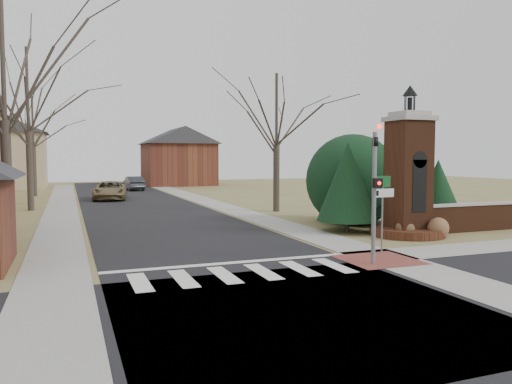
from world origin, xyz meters
name	(u,v)px	position (x,y,z in m)	size (l,w,h in m)	color
ground	(253,280)	(0.00, 0.00, 0.00)	(120.00, 120.00, 0.00)	olive
main_street	(142,207)	(0.00, 22.00, 0.01)	(8.00, 70.00, 0.01)	black
cross_street	(301,311)	(0.00, -3.00, 0.01)	(120.00, 8.00, 0.01)	black
crosswalk_zone	(244,273)	(0.00, 0.80, 0.01)	(8.00, 2.20, 0.02)	silver
stop_bar	(228,263)	(0.00, 2.30, 0.01)	(8.00, 0.35, 0.02)	silver
sidewalk_right_main	(215,204)	(5.20, 22.00, 0.01)	(2.00, 60.00, 0.02)	gray
sidewalk_left	(61,209)	(-5.20, 22.00, 0.01)	(2.00, 60.00, 0.02)	gray
curb_apron	(379,260)	(4.80, 1.00, 0.01)	(2.40, 2.40, 0.02)	brown
traffic_signal_pole	(375,183)	(4.30, 0.57, 2.59)	(0.28, 0.41, 4.50)	slate
sign_post	(383,199)	(5.59, 1.99, 1.95)	(0.90, 0.07, 2.75)	slate
brick_gate_monument	(408,186)	(9.00, 4.99, 2.17)	(3.20, 3.20, 6.47)	#4C2716
brick_garden_wall	(487,216)	(13.50, 5.00, 0.66)	(7.50, 0.50, 1.30)	#4C2716
house_distant_right	(178,155)	(7.99, 47.99, 3.65)	(8.80, 8.80, 7.30)	brown
evergreen_near	(348,181)	(7.20, 7.00, 2.30)	(2.80, 2.80, 4.10)	#473D33
evergreen_mid	(392,173)	(10.50, 8.20, 2.60)	(3.40, 3.40, 4.70)	#473D33
evergreen_far	(438,187)	(12.50, 7.20, 1.90)	(2.40, 2.40, 3.30)	#473D33
evergreen_mass	(352,177)	(9.00, 9.50, 2.40)	(4.80, 4.80, 4.80)	black
bare_tree_0	(2,46)	(-7.00, 9.00, 7.70)	(8.05, 8.05, 11.15)	#473D33
bare_tree_1	(27,84)	(-7.00, 22.00, 8.03)	(8.40, 8.40, 11.64)	#473D33
bare_tree_2	(32,116)	(-7.50, 35.00, 7.03)	(7.35, 7.35, 10.19)	#473D33
bare_tree_3	(277,104)	(7.50, 16.00, 6.69)	(7.00, 7.00, 9.70)	#473D33
pickup_truck	(110,190)	(-1.60, 28.71, 0.74)	(2.47, 5.35, 1.49)	olive
distant_car	(134,183)	(1.60, 39.81, 0.72)	(1.52, 4.36, 1.44)	#34363C
dry_shrub_left	(405,228)	(8.60, 4.60, 0.41)	(0.82, 0.82, 0.82)	brown
dry_shrub_right	(438,228)	(9.77, 3.95, 0.44)	(0.88, 0.88, 0.88)	brown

